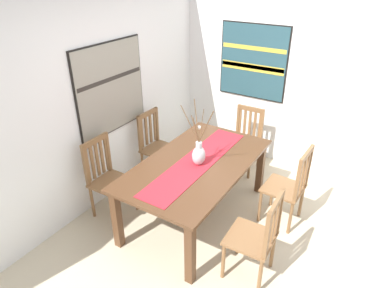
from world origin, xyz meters
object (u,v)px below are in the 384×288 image
at_px(chair_2, 157,145).
at_px(chair_4, 257,237).
at_px(painting_on_side_wall, 253,62).
at_px(chair_1, 245,138).
at_px(centerpiece_vase, 199,153).
at_px(chair_0, 107,177).
at_px(dining_table, 197,169).
at_px(painting_on_back_wall, 111,88).
at_px(chair_3, 289,186).

bearing_deg(chair_2, chair_4, -116.64).
bearing_deg(painting_on_side_wall, chair_1, -160.67).
bearing_deg(chair_4, painting_on_side_wall, 25.38).
bearing_deg(centerpiece_vase, chair_2, 63.31).
height_order(chair_2, chair_4, chair_2).
distance_m(chair_0, painting_on_side_wall, 2.54).
xyz_separation_m(dining_table, chair_2, (0.45, 0.90, -0.16)).
relative_size(painting_on_back_wall, painting_on_side_wall, 1.03).
distance_m(chair_1, chair_3, 1.23).
bearing_deg(chair_3, chair_1, 46.82).
xyz_separation_m(chair_0, painting_on_side_wall, (2.22, -0.78, 0.95)).
xyz_separation_m(chair_0, chair_1, (1.77, -0.94, -0.02)).
relative_size(centerpiece_vase, painting_on_back_wall, 0.69).
bearing_deg(chair_2, centerpiece_vase, -116.69).
xyz_separation_m(chair_3, painting_on_side_wall, (1.28, 1.05, 0.96)).
distance_m(centerpiece_vase, chair_1, 1.38).
bearing_deg(chair_0, chair_3, -62.97).
height_order(chair_1, chair_3, chair_3).
height_order(chair_0, painting_on_side_wall, painting_on_side_wall).
distance_m(dining_table, painting_on_side_wall, 1.92).
xyz_separation_m(chair_0, painting_on_back_wall, (0.47, 0.26, 0.88)).
bearing_deg(dining_table, chair_4, -116.83).
xyz_separation_m(chair_1, painting_on_back_wall, (-1.30, 1.20, 0.90)).
relative_size(chair_1, painting_on_back_wall, 0.84).
bearing_deg(chair_1, chair_2, 132.27).
distance_m(chair_4, painting_on_side_wall, 2.62).
height_order(dining_table, painting_on_back_wall, painting_on_back_wall).
xyz_separation_m(centerpiece_vase, chair_0, (-0.45, 0.95, -0.38)).
relative_size(centerpiece_vase, chair_3, 0.76).
bearing_deg(dining_table, chair_0, 117.63).
bearing_deg(chair_2, dining_table, -116.46).
bearing_deg(painting_on_side_wall, chair_2, 148.99).
height_order(chair_0, painting_on_back_wall, painting_on_back_wall).
bearing_deg(chair_4, chair_0, 90.43).
relative_size(dining_table, painting_on_side_wall, 1.79).
xyz_separation_m(dining_table, painting_on_side_wall, (1.74, 0.13, 0.80)).
xyz_separation_m(centerpiece_vase, chair_3, (0.48, -0.88, -0.39)).
xyz_separation_m(dining_table, painting_on_back_wall, (-0.01, 1.17, 0.74)).
bearing_deg(chair_2, chair_1, -47.73).
bearing_deg(chair_4, painting_on_back_wall, 77.66).
xyz_separation_m(chair_2, chair_3, (0.01, -1.82, -0.00)).
height_order(dining_table, chair_1, chair_1).
xyz_separation_m(centerpiece_vase, chair_4, (-0.44, -0.88, -0.39)).
bearing_deg(centerpiece_vase, chair_0, 115.49).
distance_m(chair_1, chair_2, 1.26).
distance_m(centerpiece_vase, chair_4, 1.06).
relative_size(dining_table, painting_on_back_wall, 1.73).
bearing_deg(centerpiece_vase, chair_1, 0.50).
height_order(chair_0, chair_3, chair_3).
bearing_deg(painting_on_back_wall, chair_1, -42.68).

